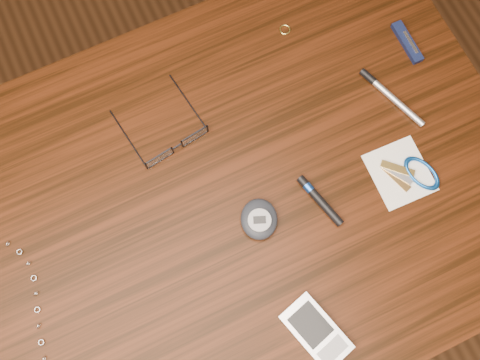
% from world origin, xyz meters
% --- Properties ---
extents(ground, '(3.80, 3.80, 0.00)m').
position_xyz_m(ground, '(0.00, 0.00, 0.00)').
color(ground, '#472814').
rests_on(ground, ground).
extents(desk, '(1.00, 0.70, 0.75)m').
position_xyz_m(desk, '(0.00, 0.00, 0.65)').
color(desk, '#331508').
rests_on(desk, ground).
extents(eyeglasses, '(0.14, 0.14, 0.03)m').
position_xyz_m(eyeglasses, '(-0.02, 0.12, 0.76)').
color(eyeglasses, black).
rests_on(eyeglasses, desk).
extents(gold_ring, '(0.03, 0.03, 0.00)m').
position_xyz_m(gold_ring, '(0.24, 0.24, 0.75)').
color(gold_ring, '#DECA5D').
rests_on(gold_ring, desk).
extents(pda_phone, '(0.08, 0.12, 0.02)m').
position_xyz_m(pda_phone, '(0.05, -0.24, 0.76)').
color(pda_phone, silver).
rests_on(pda_phone, desk).
extents(pedometer, '(0.08, 0.08, 0.03)m').
position_xyz_m(pedometer, '(0.05, -0.05, 0.76)').
color(pedometer, '#20232B').
rests_on(pedometer, desk).
extents(notepad_keys, '(0.11, 0.10, 0.01)m').
position_xyz_m(notepad_keys, '(0.30, -0.09, 0.75)').
color(notepad_keys, white).
rests_on(notepad_keys, desk).
extents(pocket_knife, '(0.02, 0.08, 0.01)m').
position_xyz_m(pocket_knife, '(0.42, 0.12, 0.76)').
color(pocket_knife, '#101B3A').
rests_on(pocket_knife, desk).
extents(silver_pen, '(0.06, 0.13, 0.01)m').
position_xyz_m(silver_pen, '(0.34, 0.05, 0.76)').
color(silver_pen, silver).
rests_on(silver_pen, desk).
extents(black_blue_pen, '(0.04, 0.10, 0.01)m').
position_xyz_m(black_blue_pen, '(0.15, -0.06, 0.76)').
color(black_blue_pen, black).
rests_on(black_blue_pen, desk).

